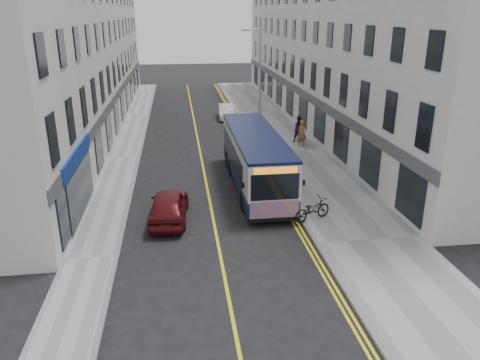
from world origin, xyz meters
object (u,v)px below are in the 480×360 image
object	(u,v)px
streetlamp	(259,83)
car_white	(226,112)
bicycle	(312,209)
pedestrian_near	(302,134)
pedestrian_far	(299,129)
city_bus	(255,158)
car_maroon	(169,206)

from	to	relation	value
streetlamp	car_white	size ratio (longest dim) A/B	2.12
bicycle	pedestrian_near	bearing A→B (deg)	-37.37
car_white	pedestrian_far	bearing A→B (deg)	-61.08
city_bus	bicycle	size ratio (longest dim) A/B	5.28
pedestrian_far	city_bus	bearing A→B (deg)	-134.74
streetlamp	pedestrian_near	bearing A→B (deg)	-20.67
pedestrian_near	car_maroon	bearing A→B (deg)	-136.08
car_white	city_bus	bearing A→B (deg)	-87.52
city_bus	car_maroon	xyz separation A→B (m)	(-4.59, -3.73, -0.93)
car_white	pedestrian_near	bearing A→B (deg)	-64.31
pedestrian_near	car_maroon	xyz separation A→B (m)	(-9.09, -10.84, -0.34)
car_white	car_maroon	xyz separation A→B (m)	(-4.91, -21.09, 0.09)
pedestrian_near	pedestrian_far	world-z (taller)	pedestrian_far
streetlamp	car_maroon	bearing A→B (deg)	-117.33
bicycle	pedestrian_near	distance (m)	12.24
bicycle	pedestrian_far	world-z (taller)	pedestrian_far
streetlamp	bicycle	xyz separation A→B (m)	(0.23, -13.04, -3.75)
streetlamp	pedestrian_far	size ratio (longest dim) A/B	4.24
city_bus	streetlamp	bearing A→B (deg)	79.13
city_bus	car_maroon	distance (m)	5.99
pedestrian_near	car_white	world-z (taller)	pedestrian_near
bicycle	car_white	size ratio (longest dim) A/B	0.52
car_white	streetlamp	bearing A→B (deg)	-78.64
bicycle	streetlamp	bearing A→B (deg)	-23.67
streetlamp	car_white	bearing A→B (deg)	97.84
bicycle	city_bus	bearing A→B (deg)	-4.21
city_bus	car_white	bearing A→B (deg)	88.96
car_white	car_maroon	size ratio (longest dim) A/B	0.91
city_bus	pedestrian_far	world-z (taller)	city_bus
bicycle	car_white	world-z (taller)	car_white
pedestrian_near	car_white	xyz separation A→B (m)	(-4.18, 10.25, -0.43)
pedestrian_near	car_maroon	distance (m)	14.15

